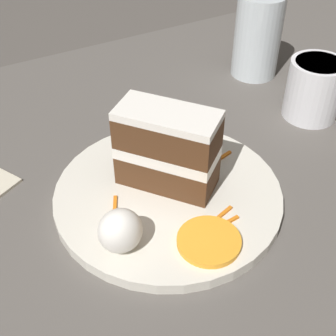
{
  "coord_description": "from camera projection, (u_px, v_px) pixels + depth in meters",
  "views": [
    {
      "loc": [
        0.22,
        0.33,
        0.42
      ],
      "look_at": [
        0.02,
        -0.02,
        0.08
      ],
      "focal_mm": 50.0,
      "sensor_mm": 36.0,
      "label": 1
    }
  ],
  "objects": [
    {
      "name": "cream_dollop",
      "position": [
        120.0,
        231.0,
        0.47
      ],
      "size": [
        0.05,
        0.04,
        0.05
      ],
      "primitive_type": "ellipsoid",
      "color": "white",
      "rests_on": "plate"
    },
    {
      "name": "carrot_shreds_scatter",
      "position": [
        197.0,
        196.0,
        0.55
      ],
      "size": [
        0.18,
        0.11,
        0.0
      ],
      "color": "orange",
      "rests_on": "plate"
    },
    {
      "name": "drinking_glass",
      "position": [
        257.0,
        41.0,
        0.77
      ],
      "size": [
        0.08,
        0.08,
        0.13
      ],
      "color": "silver",
      "rests_on": "dining_table"
    },
    {
      "name": "plate",
      "position": [
        168.0,
        195.0,
        0.56
      ],
      "size": [
        0.27,
        0.27,
        0.01
      ],
      "primitive_type": "cylinder",
      "color": "silver",
      "rests_on": "dining_table"
    },
    {
      "name": "orange_garnish",
      "position": [
        209.0,
        241.0,
        0.49
      ],
      "size": [
        0.07,
        0.07,
        0.01
      ],
      "primitive_type": "cylinder",
      "color": "orange",
      "rests_on": "plate"
    },
    {
      "name": "dining_table",
      "position": [
        192.0,
        213.0,
        0.57
      ],
      "size": [
        1.25,
        0.91,
        0.03
      ],
      "primitive_type": "cube",
      "color": "#56514C",
      "rests_on": "ground"
    },
    {
      "name": "coffee_mug",
      "position": [
        314.0,
        87.0,
        0.67
      ],
      "size": [
        0.08,
        0.08,
        0.09
      ],
      "color": "white",
      "rests_on": "dining_table"
    },
    {
      "name": "cake_slice",
      "position": [
        167.0,
        149.0,
        0.54
      ],
      "size": [
        0.11,
        0.12,
        0.1
      ],
      "rotation": [
        0.0,
        0.0,
        3.82
      ],
      "color": "#4C2D19",
      "rests_on": "plate"
    },
    {
      "name": "ground_plane",
      "position": [
        192.0,
        221.0,
        0.58
      ],
      "size": [
        6.0,
        6.0,
        0.0
      ],
      "primitive_type": "plane",
      "color": "#4C4742",
      "rests_on": "ground"
    }
  ]
}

